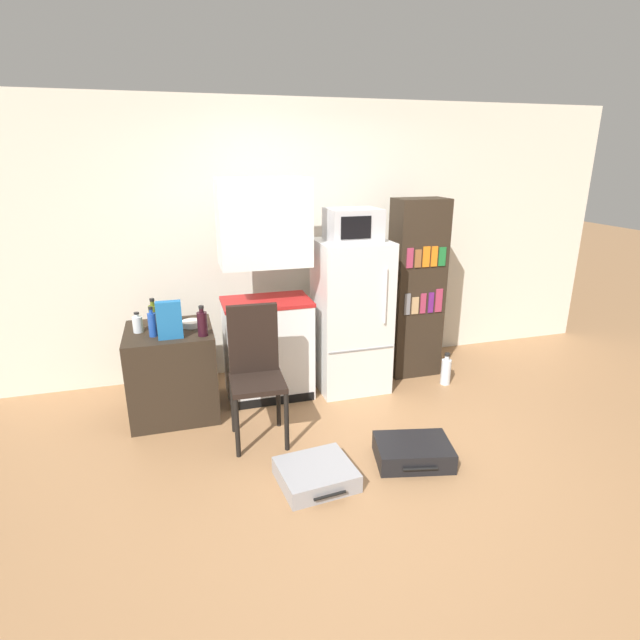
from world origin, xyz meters
name	(u,v)px	position (x,y,z in m)	size (l,w,h in m)	color
ground_plane	(370,468)	(0.00, 0.00, 0.00)	(24.00, 24.00, 0.00)	#A3754C
wall_back	(318,239)	(0.20, 2.00, 1.31)	(6.40, 0.10, 2.62)	silver
side_table	(173,371)	(-1.30, 1.25, 0.38)	(0.70, 0.69, 0.75)	#2D2319
kitchen_hutch	(266,300)	(-0.46, 1.36, 0.91)	(0.77, 0.49, 1.94)	white
refrigerator	(351,316)	(0.32, 1.32, 0.70)	(0.63, 0.59, 1.40)	silver
microwave	(353,225)	(0.31, 1.31, 1.54)	(0.46, 0.38, 0.28)	#B7B7BC
bookshelf	(416,289)	(1.03, 1.44, 0.87)	(0.49, 0.32, 1.74)	#2D2319
bottle_wine_dark	(202,323)	(-1.04, 1.03, 0.85)	(0.08, 0.08, 0.25)	black
bottle_olive_oil	(154,317)	(-1.41, 1.27, 0.86)	(0.07, 0.07, 0.27)	#566619
bottle_milk_white	(173,316)	(-1.26, 1.41, 0.82)	(0.07, 0.07, 0.16)	white
bottle_clear_short	(138,324)	(-1.53, 1.26, 0.82)	(0.08, 0.08, 0.17)	silver
bottle_blue_soda	(152,324)	(-1.42, 1.13, 0.85)	(0.06, 0.06, 0.24)	#1E47A3
bowl	(192,324)	(-1.11, 1.29, 0.77)	(0.17, 0.17, 0.05)	silver
cereal_box	(169,320)	(-1.28, 1.04, 0.90)	(0.19, 0.07, 0.30)	#1E66A8
chair	(255,363)	(-0.68, 0.69, 0.61)	(0.41, 0.42, 1.05)	black
suitcase_large_flat	(413,452)	(0.33, 0.00, 0.07)	(0.60, 0.49, 0.15)	black
suitcase_small_flat	(316,474)	(-0.41, -0.04, 0.06)	(0.53, 0.50, 0.13)	#99999E
water_bottle_front	(446,371)	(1.21, 1.08, 0.13)	(0.09, 0.09, 0.32)	silver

